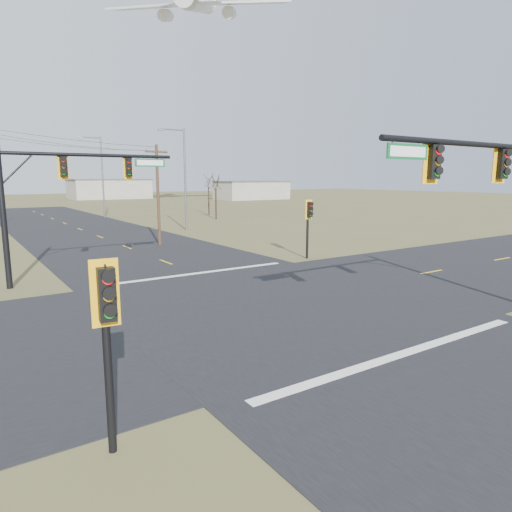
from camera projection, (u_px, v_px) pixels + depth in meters
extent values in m
plane|color=brown|center=(269.00, 302.00, 20.86)|extent=(320.00, 320.00, 0.00)
cube|color=black|center=(269.00, 302.00, 20.86)|extent=(160.00, 14.00, 0.02)
cube|color=black|center=(269.00, 302.00, 20.86)|extent=(14.00, 160.00, 0.02)
cube|color=silver|center=(404.00, 353.00, 14.72)|extent=(12.00, 0.40, 0.01)
cube|color=silver|center=(196.00, 273.00, 26.99)|extent=(12.00, 0.40, 0.01)
cylinder|color=black|center=(485.00, 145.00, 15.60)|extent=(10.47, 0.19, 0.19)
cube|color=#0C5427|center=(408.00, 152.00, 13.43)|extent=(1.80, 0.05, 0.45)
cylinder|color=black|center=(3.00, 216.00, 22.82)|extent=(0.30, 0.30, 7.44)
cylinder|color=black|center=(92.00, 155.00, 24.78)|extent=(9.03, 0.19, 0.19)
cube|color=#0C5427|center=(150.00, 163.00, 26.64)|extent=(1.80, 0.05, 0.45)
cylinder|color=black|center=(307.00, 230.00, 31.85)|extent=(0.17, 0.17, 3.98)
cylinder|color=black|center=(108.00, 362.00, 9.16)|extent=(0.17, 0.17, 3.94)
cylinder|color=#49351F|center=(158.00, 196.00, 37.58)|extent=(0.24, 0.24, 8.28)
cube|color=#49351F|center=(157.00, 152.00, 36.98)|extent=(2.02, 0.46, 0.12)
cylinder|color=slate|center=(185.00, 180.00, 48.77)|extent=(0.21, 0.21, 10.75)
cylinder|color=slate|center=(172.00, 130.00, 47.19)|extent=(2.58, 0.13, 0.13)
cube|color=slate|center=(161.00, 130.00, 46.50)|extent=(0.62, 0.33, 0.19)
cylinder|color=slate|center=(103.00, 178.00, 64.33)|extent=(0.23, 0.23, 11.29)
cylinder|color=slate|center=(90.00, 137.00, 62.67)|extent=(2.71, 0.14, 0.14)
cube|color=slate|center=(80.00, 138.00, 61.94)|extent=(0.66, 0.38, 0.20)
cylinder|color=black|center=(216.00, 204.00, 62.25)|extent=(0.21, 0.21, 4.10)
cylinder|color=black|center=(209.00, 201.00, 69.08)|extent=(0.19, 0.19, 4.26)
cube|color=#A7A394|center=(109.00, 189.00, 124.16)|extent=(20.00, 12.00, 5.00)
cube|color=#A7A394|center=(252.00, 191.00, 120.24)|extent=(18.00, 10.00, 4.50)
cylinder|color=white|center=(197.00, 1.00, 78.31)|extent=(7.19, 7.55, 13.37)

